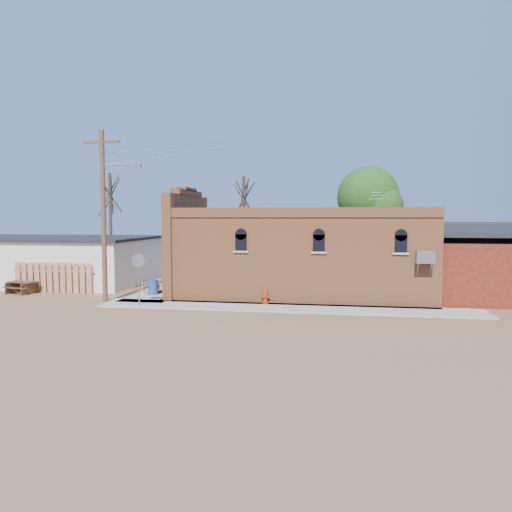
% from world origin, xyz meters
% --- Properties ---
extents(ground, '(120.00, 120.00, 0.00)m').
position_xyz_m(ground, '(0.00, 0.00, 0.00)').
color(ground, brown).
rests_on(ground, ground).
extents(sidewalk_south, '(19.00, 2.20, 0.08)m').
position_xyz_m(sidewalk_south, '(1.50, 0.90, 0.04)').
color(sidewalk_south, '#9E9991').
rests_on(sidewalk_south, ground).
extents(sidewalk_west, '(2.60, 10.00, 0.08)m').
position_xyz_m(sidewalk_west, '(-6.30, 6.00, 0.04)').
color(sidewalk_west, '#9E9991').
rests_on(sidewalk_west, ground).
extents(brick_bar, '(16.40, 7.97, 6.30)m').
position_xyz_m(brick_bar, '(1.64, 5.49, 2.34)').
color(brick_bar, '#C56E3C').
rests_on(brick_bar, ground).
extents(red_shed, '(5.40, 6.40, 4.30)m').
position_xyz_m(red_shed, '(11.50, 5.50, 2.27)').
color(red_shed, '#5D1310').
rests_on(red_shed, ground).
extents(storage_building, '(20.40, 8.40, 3.17)m').
position_xyz_m(storage_building, '(-19.00, 8.00, 1.60)').
color(storage_building, silver).
rests_on(storage_building, ground).
extents(wood_fence, '(5.20, 0.10, 1.80)m').
position_xyz_m(wood_fence, '(-12.80, 3.80, 0.90)').
color(wood_fence, '#AA6E4D').
rests_on(wood_fence, ground).
extents(utility_pole, '(3.12, 0.26, 9.00)m').
position_xyz_m(utility_pole, '(-8.14, 1.20, 4.77)').
color(utility_pole, '#502F20').
rests_on(utility_pole, ground).
extents(tree_bare_near, '(2.80, 2.80, 7.65)m').
position_xyz_m(tree_bare_near, '(-3.00, 13.00, 5.96)').
color(tree_bare_near, '#473428').
rests_on(tree_bare_near, ground).
extents(tree_bare_far, '(2.80, 2.80, 8.16)m').
position_xyz_m(tree_bare_far, '(-14.00, 14.00, 6.36)').
color(tree_bare_far, '#473428').
rests_on(tree_bare_far, ground).
extents(tree_leafy, '(4.40, 4.40, 8.15)m').
position_xyz_m(tree_leafy, '(6.00, 13.50, 5.93)').
color(tree_leafy, '#473428').
rests_on(tree_leafy, ground).
extents(fire_hydrant, '(0.44, 0.43, 0.76)m').
position_xyz_m(fire_hydrant, '(0.30, 1.80, 0.46)').
color(fire_hydrant, '#BC2C0A').
rests_on(fire_hydrant, sidewalk_south).
extents(stop_sign, '(0.71, 0.15, 2.62)m').
position_xyz_m(stop_sign, '(-5.88, 0.19, 2.10)').
color(stop_sign, gray).
rests_on(stop_sign, sidewalk_south).
extents(trash_barrel, '(0.68, 0.68, 0.85)m').
position_xyz_m(trash_barrel, '(-6.49, 3.66, 0.51)').
color(trash_barrel, navy).
rests_on(trash_barrel, sidewalk_west).
extents(picnic_table, '(1.94, 1.59, 0.72)m').
position_xyz_m(picnic_table, '(-14.46, 3.20, 0.47)').
color(picnic_table, '#4B301E').
rests_on(picnic_table, ground).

